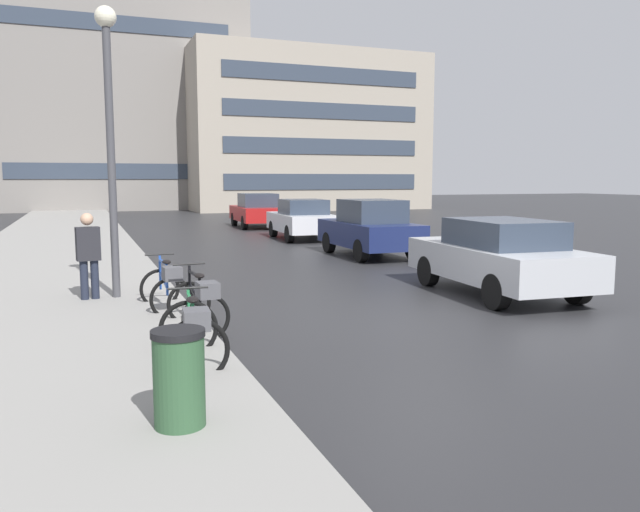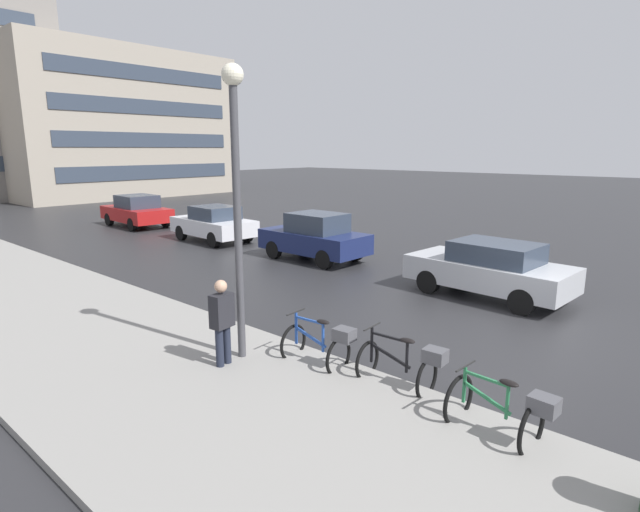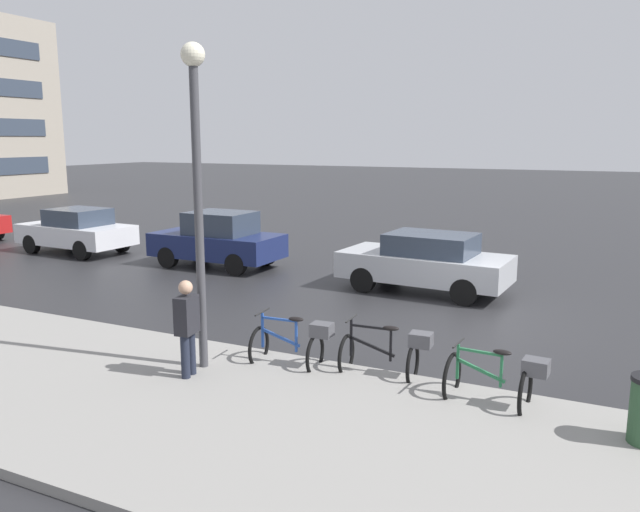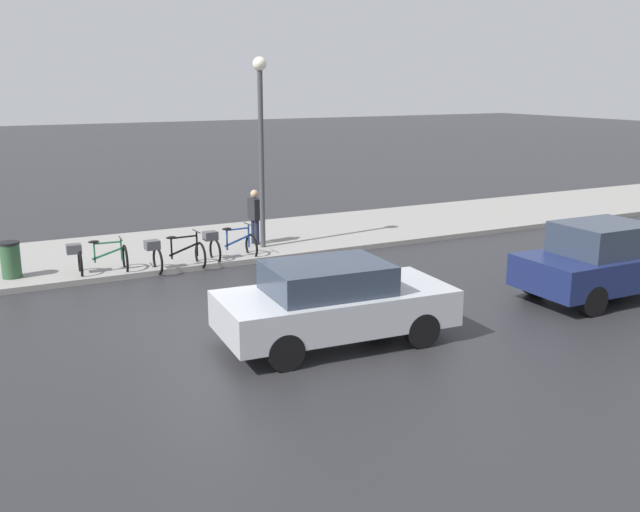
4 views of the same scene
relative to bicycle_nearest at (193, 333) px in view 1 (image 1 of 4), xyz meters
The scene contains 14 objects.
ground_plane 4.41m from the bicycle_nearest, 19.92° to the left, with size 140.00×140.00×0.00m, color #28282B.
sidewalk_kerb 11.65m from the bicycle_nearest, 99.31° to the left, with size 4.80×60.00×0.14m, color gray.
bicycle_nearest is the anchor object (origin of this frame).
bicycle_second 1.80m from the bicycle_nearest, 77.52° to the left, with size 0.76×1.45×0.99m.
bicycle_third 3.31m from the bicycle_nearest, 87.89° to the left, with size 0.77×1.38×0.98m.
car_silver 7.13m from the bicycle_nearest, 24.31° to the left, with size 2.17×4.32×1.50m.
car_navy 11.67m from the bicycle_nearest, 54.28° to the left, with size 1.88×3.95×1.68m.
car_white 16.57m from the bicycle_nearest, 66.17° to the left, with size 2.08×4.05×1.51m.
car_red 22.51m from the bicycle_nearest, 72.78° to the left, with size 2.16×4.29×1.60m.
pedestrian 4.71m from the bicycle_nearest, 103.21° to the left, with size 0.43×0.29×1.68m.
streetlamp 5.46m from the bicycle_nearest, 97.65° to the left, with size 0.37×0.37×5.25m.
trash_bin 1.92m from the bicycle_nearest, 103.02° to the right, with size 0.47×0.47×1.00m.
building_facade_main 43.75m from the bicycle_nearest, 87.64° to the left, with size 18.70×7.97×15.69m.
building_facade_side 42.41m from the bicycle_nearest, 69.00° to the left, with size 17.69×9.98×11.60m.
Camera 1 is at (-5.28, -8.67, 2.28)m, focal length 35.00 mm.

